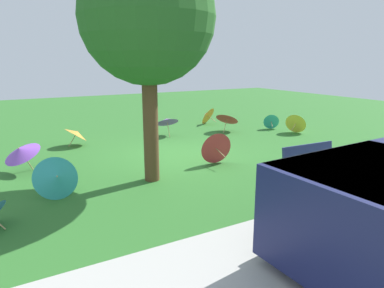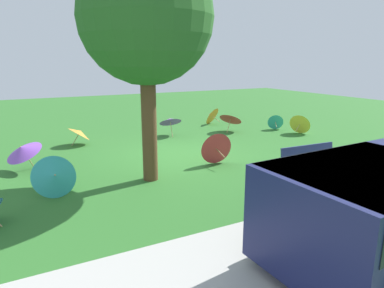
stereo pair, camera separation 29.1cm
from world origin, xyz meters
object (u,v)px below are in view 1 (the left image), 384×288
object	(u,v)px
park_bench	(304,160)
parasol_orange_0	(77,133)
shade_tree	(148,18)
parasol_red_2	(215,147)
parasol_teal_0	(56,177)
parasol_purple_1	(21,151)
parasol_purple_0	(167,121)
parasol_teal_1	(271,121)
parasol_yellow_1	(296,123)
parasol_orange_1	(207,115)
parasol_red_0	(227,118)

from	to	relation	value
park_bench	parasol_orange_0	xyz separation A→B (m)	(4.31, -6.25, -0.02)
shade_tree	parasol_orange_0	xyz separation A→B (m)	(0.90, -4.53, -3.38)
parasol_orange_0	parasol_red_2	size ratio (longest dim) A/B	0.96
park_bench	parasol_teal_0	bearing A→B (deg)	-16.47
parasol_purple_1	parasol_red_2	xyz separation A→B (m)	(-4.92, 1.77, -0.12)
park_bench	parasol_purple_0	distance (m)	6.23
shade_tree	park_bench	bearing A→B (deg)	153.17
shade_tree	parasol_red_2	size ratio (longest dim) A/B	5.62
parasol_purple_1	parasol_red_2	world-z (taller)	parasol_red_2
shade_tree	parasol_teal_1	world-z (taller)	shade_tree
parasol_purple_1	park_bench	bearing A→B (deg)	147.60
parasol_purple_1	parasol_teal_1	world-z (taller)	parasol_purple_1
parasol_purple_0	parasol_yellow_1	size ratio (longest dim) A/B	1.01
parasol_teal_1	park_bench	bearing A→B (deg)	55.05
parasol_red_2	parasol_purple_1	bearing A→B (deg)	-19.76
parasol_purple_0	parasol_purple_1	distance (m)	5.76
parasol_teal_0	parasol_purple_0	world-z (taller)	parasol_teal_0
park_bench	parasol_purple_0	size ratio (longest dim) A/B	1.67
parasol_orange_0	parasol_teal_1	bearing A→B (deg)	172.87
parasol_purple_0	parasol_yellow_1	distance (m)	5.28
parasol_orange_0	parasol_yellow_1	bearing A→B (deg)	165.43
park_bench	parasol_orange_1	bearing A→B (deg)	-103.62
park_bench	parasol_orange_0	bearing A→B (deg)	-55.42
park_bench	parasol_purple_1	xyz separation A→B (m)	(6.18, -3.92, 0.12)
parasol_orange_1	parasol_purple_0	distance (m)	3.09
parasol_teal_0	parasol_teal_1	size ratio (longest dim) A/B	1.39
parasol_purple_0	parasol_teal_0	bearing A→B (deg)	43.39
shade_tree	parasol_purple_1	bearing A→B (deg)	-38.40
parasol_red_0	parasol_purple_0	world-z (taller)	parasol_red_0
shade_tree	parasol_orange_0	distance (m)	5.73
parasol_orange_1	parasol_purple_1	distance (m)	8.84
park_bench	shade_tree	size ratio (longest dim) A/B	0.30
parasol_purple_0	parasol_red_2	xyz separation A→B (m)	(0.38, 4.02, -0.14)
park_bench	parasol_orange_0	distance (m)	7.59
parasol_purple_1	parasol_teal_1	xyz separation A→B (m)	(-9.85, -1.33, -0.25)
parasol_red_0	parasol_red_2	world-z (taller)	parasol_red_2
parasol_purple_0	parasol_teal_1	distance (m)	4.65
parasol_orange_0	parasol_teal_0	bearing A→B (deg)	73.81
parasol_yellow_1	parasol_teal_1	bearing A→B (deg)	-75.31
parasol_yellow_1	parasol_teal_1	xyz separation A→B (m)	(0.30, -1.15, -0.08)
park_bench	parasol_red_2	xyz separation A→B (m)	(1.26, -2.15, 0.00)
parasol_orange_1	parasol_teal_1	distance (m)	2.99
parasol_red_0	parasol_orange_1	world-z (taller)	parasol_red_0
park_bench	parasol_yellow_1	size ratio (longest dim) A/B	1.69
parasol_red_0	parasol_purple_1	bearing A→B (deg)	12.92
parasol_teal_0	parasol_yellow_1	world-z (taller)	parasol_teal_0
park_bench	shade_tree	xyz separation A→B (m)	(3.40, -1.72, 3.36)
parasol_orange_0	parasol_teal_0	size ratio (longest dim) A/B	0.91
park_bench	parasol_purple_1	bearing A→B (deg)	-32.40
shade_tree	parasol_teal_0	bearing A→B (deg)	1.39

